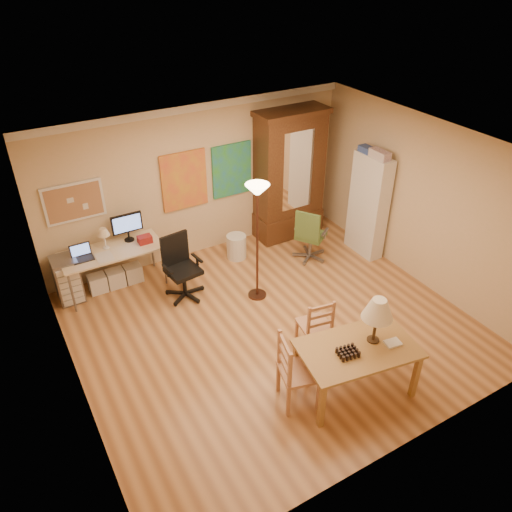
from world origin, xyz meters
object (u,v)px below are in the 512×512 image
dining_table (365,337)px  armoire (289,183)px  computer_desk (115,263)px  bookshelf (368,206)px  office_chair_green (309,246)px  office_chair_black (183,280)px

dining_table → armoire: (1.37, 3.79, 0.20)m
computer_desk → bookshelf: 4.41m
dining_table → bookshelf: bookshelf is taller
office_chair_green → bookshelf: (1.01, -0.28, 0.66)m
computer_desk → office_chair_black: computer_desk is taller
armoire → computer_desk: bearing=-178.6°
computer_desk → office_chair_green: bearing=-15.6°
computer_desk → office_chair_green: 3.34m
office_chair_green → bookshelf: bearing=-15.5°
dining_table → office_chair_black: (-1.16, 2.93, -0.57)m
dining_table → office_chair_green: (1.20, 2.81, -0.58)m
computer_desk → office_chair_black: 1.16m
office_chair_black → office_chair_green: (2.37, -0.12, -0.01)m
dining_table → office_chair_green: 3.11m
dining_table → office_chair_green: dining_table is taller
office_chair_black → office_chair_green: bearing=-2.9°
office_chair_black → bookshelf: size_ratio=0.57×
office_chair_black → armoire: size_ratio=0.43×
office_chair_black → office_chair_green: 2.37m
computer_desk → bookshelf: bearing=-15.6°
dining_table → computer_desk: size_ratio=0.97×
office_chair_green → bookshelf: 1.24m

